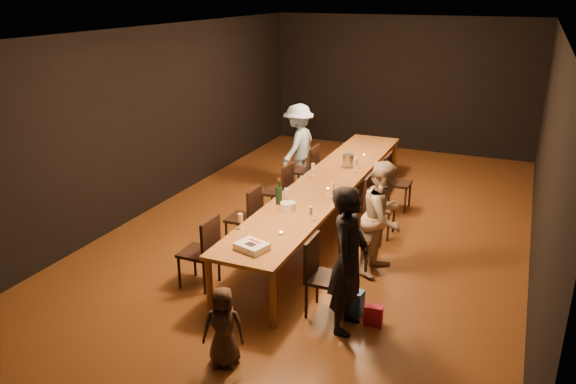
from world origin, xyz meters
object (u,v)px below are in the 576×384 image
at_px(chair_right_2, 380,206).
at_px(chair_left_0, 198,251).
at_px(champagne_bottle, 279,191).
at_px(table, 327,184).
at_px(chair_right_0, 327,278).
at_px(chair_left_2, 277,191).
at_px(chair_left_3, 304,170).
at_px(chair_right_1, 357,237).
at_px(chair_left_1, 243,217).
at_px(woman_tan, 383,218).
at_px(plate_stack, 288,206).
at_px(man_blue, 298,146).
at_px(woman_birthday, 349,260).
at_px(chair_right_3, 398,182).
at_px(child, 223,327).
at_px(ice_bucket, 348,160).
at_px(birthday_cake, 252,246).

height_order(chair_right_2, chair_left_0, same).
bearing_deg(champagne_bottle, table, 76.14).
height_order(chair_right_0, chair_left_2, same).
distance_m(chair_right_2, chair_left_3, 2.08).
distance_m(chair_right_1, chair_left_1, 1.70).
bearing_deg(woman_tan, champagne_bottle, 103.83).
relative_size(chair_right_1, plate_stack, 4.56).
relative_size(table, chair_left_0, 6.45).
height_order(chair_left_1, chair_left_3, same).
distance_m(chair_right_1, man_blue, 3.48).
height_order(chair_left_0, woman_tan, woman_tan).
bearing_deg(chair_left_3, chair_left_0, -180.00).
bearing_deg(plate_stack, woman_birthday, -45.07).
xyz_separation_m(chair_right_3, child, (-0.63, -4.87, -0.04)).
relative_size(chair_left_2, man_blue, 0.60).
bearing_deg(chair_left_3, chair_right_0, -154.72).
bearing_deg(ice_bucket, chair_right_0, -76.36).
height_order(chair_right_1, birthday_cake, chair_right_1).
relative_size(chair_left_3, ice_bucket, 4.51).
xyz_separation_m(chair_right_1, man_blue, (-2.00, 2.84, 0.32)).
xyz_separation_m(chair_left_1, ice_bucket, (0.91, 2.05, 0.39)).
height_order(man_blue, plate_stack, man_blue).
height_order(chair_right_0, chair_right_2, same).
bearing_deg(ice_bucket, plate_stack, -93.72).
relative_size(chair_left_2, woman_tan, 0.61).
bearing_deg(woman_birthday, chair_right_2, 6.02).
distance_m(child, birthday_cake, 1.15).
bearing_deg(ice_bucket, man_blue, 147.03).
relative_size(chair_right_2, plate_stack, 4.56).
height_order(chair_left_2, champagne_bottle, champagne_bottle).
bearing_deg(chair_right_3, chair_right_2, -0.00).
height_order(chair_right_0, chair_right_1, same).
bearing_deg(child, ice_bucket, 71.87).
xyz_separation_m(plate_stack, champagne_bottle, (-0.21, 0.17, 0.13)).
height_order(table, chair_left_2, chair_left_2).
height_order(chair_left_0, champagne_bottle, champagne_bottle).
xyz_separation_m(chair_left_1, birthday_cake, (0.86, -1.41, 0.32)).
xyz_separation_m(chair_right_3, chair_left_2, (-1.70, -1.20, 0.00)).
xyz_separation_m(chair_left_2, man_blue, (-0.30, 1.64, 0.32)).
relative_size(table, chair_left_3, 6.45).
relative_size(chair_right_2, chair_left_1, 1.00).
relative_size(chair_left_2, chair_left_3, 1.00).
distance_m(chair_right_0, chair_left_2, 2.94).
bearing_deg(chair_right_3, birthday_cake, -12.43).
bearing_deg(ice_bucket, chair_left_0, -105.66).
relative_size(woman_birthday, plate_stack, 8.16).
bearing_deg(birthday_cake, table, 106.54).
height_order(woman_birthday, woman_tan, woman_birthday).
height_order(table, chair_right_2, chair_right_2).
distance_m(chair_right_3, champagne_bottle, 2.68).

